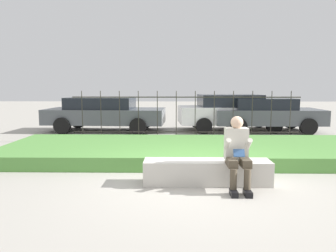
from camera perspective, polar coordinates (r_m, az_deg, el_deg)
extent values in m
plane|color=#A8A399|center=(5.92, 4.55, -9.95)|extent=(60.00, 60.00, 0.00)
cube|color=beige|center=(5.88, 6.80, -7.96)|extent=(2.23, 0.49, 0.42)
cube|color=#9B978F|center=(5.93, 6.77, -9.55)|extent=(2.14, 0.45, 0.08)
cube|color=black|center=(5.36, 11.38, -11.39)|extent=(0.11, 0.26, 0.09)
cylinder|color=#4C4233|center=(5.36, 11.32, -9.05)|extent=(0.11, 0.11, 0.33)
cube|color=#4C4233|center=(5.50, 10.98, -6.18)|extent=(0.15, 0.42, 0.13)
cube|color=black|center=(5.41, 13.72, -11.30)|extent=(0.11, 0.26, 0.09)
cylinder|color=#4C4233|center=(5.40, 13.64, -8.98)|extent=(0.11, 0.11, 0.33)
cube|color=#4C4233|center=(5.54, 13.24, -6.14)|extent=(0.15, 0.42, 0.13)
cube|color=beige|center=(5.67, 11.78, -3.02)|extent=(0.38, 0.24, 0.54)
sphere|color=#DBB293|center=(5.60, 11.91, 0.62)|extent=(0.21, 0.21, 0.21)
cylinder|color=beige|center=(5.48, 10.34, -3.12)|extent=(0.08, 0.29, 0.24)
cylinder|color=beige|center=(5.55, 13.83, -3.09)|extent=(0.08, 0.29, 0.24)
cube|color=#335689|center=(5.44, 12.26, -4.64)|extent=(0.18, 0.09, 0.13)
cube|color=#569342|center=(8.07, 3.58, -4.23)|extent=(8.92, 3.12, 0.30)
cylinder|color=#332D28|center=(10.06, 3.08, -1.03)|extent=(6.92, 0.03, 0.03)
cylinder|color=#332D28|center=(9.96, 3.12, 5.05)|extent=(6.92, 0.03, 0.03)
cylinder|color=#332D28|center=(10.38, -14.70, 1.61)|extent=(0.02, 0.02, 1.57)
cylinder|color=#332D28|center=(10.24, -11.59, 1.63)|extent=(0.02, 0.02, 1.57)
cylinder|color=#332D28|center=(10.13, -8.40, 1.64)|extent=(0.02, 0.02, 1.57)
cylinder|color=#332D28|center=(10.05, -5.15, 1.64)|extent=(0.02, 0.02, 1.57)
cylinder|color=#332D28|center=(10.01, -1.87, 1.64)|extent=(0.02, 0.02, 1.57)
cylinder|color=#332D28|center=(10.00, 1.44, 1.64)|extent=(0.02, 0.02, 1.57)
cylinder|color=#332D28|center=(10.02, 4.74, 1.63)|extent=(0.02, 0.02, 1.57)
cylinder|color=#332D28|center=(10.07, 8.02, 1.61)|extent=(0.02, 0.02, 1.57)
cylinder|color=#332D28|center=(10.16, 11.26, 1.59)|extent=(0.02, 0.02, 1.57)
cylinder|color=#332D28|center=(10.27, 14.43, 1.57)|extent=(0.02, 0.02, 1.57)
cylinder|color=#332D28|center=(10.42, 17.51, 1.54)|extent=(0.02, 0.02, 1.57)
cylinder|color=#332D28|center=(10.60, 20.51, 1.50)|extent=(0.02, 0.02, 1.57)
cube|color=silver|center=(12.87, 11.33, 1.96)|extent=(4.29, 2.05, 0.64)
cube|color=black|center=(12.79, 10.66, 4.39)|extent=(2.40, 1.70, 0.45)
cylinder|color=black|center=(12.50, 18.02, 0.12)|extent=(0.60, 0.24, 0.58)
cylinder|color=black|center=(14.09, 15.51, 0.96)|extent=(0.60, 0.24, 0.58)
cylinder|color=black|center=(11.80, 6.26, 0.04)|extent=(0.60, 0.24, 0.58)
cylinder|color=black|center=(13.47, 5.05, 0.92)|extent=(0.60, 0.24, 0.58)
cube|color=#4C5156|center=(12.65, -10.78, 1.73)|extent=(4.50, 1.96, 0.56)
cube|color=black|center=(12.66, -11.61, 3.95)|extent=(2.51, 1.65, 0.43)
cylinder|color=black|center=(11.57, -5.23, -0.06)|extent=(0.61, 0.23, 0.60)
cylinder|color=black|center=(13.25, -4.07, 0.86)|extent=(0.61, 0.23, 0.60)
cylinder|color=black|center=(12.30, -17.95, 0.05)|extent=(0.61, 0.23, 0.60)
cylinder|color=black|center=(13.89, -15.34, 0.91)|extent=(0.61, 0.23, 0.60)
cube|color=#4C5156|center=(12.89, 16.80, 1.63)|extent=(3.94, 1.84, 0.56)
cube|color=black|center=(12.81, 16.20, 3.78)|extent=(2.17, 1.61, 0.41)
cylinder|color=black|center=(12.47, 23.27, -0.10)|extent=(0.59, 0.20, 0.59)
cylinder|color=black|center=(14.13, 20.57, 0.80)|extent=(0.59, 0.20, 0.59)
cylinder|color=black|center=(11.77, 12.18, -0.08)|extent=(0.59, 0.20, 0.59)
cylinder|color=black|center=(13.52, 10.76, 0.87)|extent=(0.59, 0.20, 0.59)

